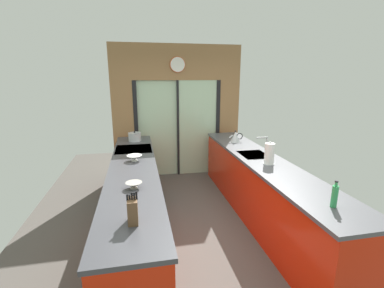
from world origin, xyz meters
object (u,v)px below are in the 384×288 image
at_px(mixing_bowl_far, 134,158).
at_px(knife_block, 133,210).
at_px(mixing_bowl_near, 134,185).
at_px(soap_bottle, 335,196).
at_px(kettle, 235,137).
at_px(paper_towel_roll, 269,154).
at_px(stock_pot, 135,137).
at_px(oven_range, 135,175).

xyz_separation_m(mixing_bowl_far, knife_block, (0.00, -1.67, 0.06)).
relative_size(mixing_bowl_near, soap_bottle, 0.69).
relative_size(kettle, paper_towel_roll, 0.82).
distance_m(stock_pot, paper_towel_roll, 2.48).
relative_size(oven_range, mixing_bowl_near, 5.25).
xyz_separation_m(mixing_bowl_near, mixing_bowl_far, (0.00, 0.97, 0.01)).
bearing_deg(knife_block, oven_range, 90.45).
distance_m(mixing_bowl_far, stock_pot, 1.22).
xyz_separation_m(kettle, paper_towel_roll, (-0.00, -1.29, 0.05)).
relative_size(kettle, soap_bottle, 1.03).
xyz_separation_m(soap_bottle, paper_towel_roll, (-0.00, 1.25, 0.04)).
distance_m(oven_range, mixing_bowl_near, 1.71).
bearing_deg(stock_pot, mixing_bowl_near, -90.00).
distance_m(oven_range, kettle, 1.89).
bearing_deg(mixing_bowl_near, paper_towel_roll, 14.52).
bearing_deg(stock_pot, mixing_bowl_far, -90.00).
bearing_deg(paper_towel_roll, mixing_bowl_near, -165.48).
distance_m(oven_range, paper_towel_roll, 2.23).
bearing_deg(oven_range, soap_bottle, -53.41).
xyz_separation_m(mixing_bowl_far, stock_pot, (-0.00, 1.22, 0.03)).
bearing_deg(mixing_bowl_far, paper_towel_roll, -16.08).
relative_size(mixing_bowl_far, kettle, 0.81).
height_order(mixing_bowl_far, paper_towel_roll, paper_towel_roll).
height_order(mixing_bowl_near, stock_pot, stock_pot).
xyz_separation_m(oven_range, mixing_bowl_far, (0.02, -0.66, 0.51)).
xyz_separation_m(stock_pot, soap_bottle, (1.78, -2.98, 0.03)).
height_order(oven_range, stock_pot, stock_pot).
bearing_deg(mixing_bowl_near, soap_bottle, -23.77).
height_order(mixing_bowl_far, stock_pot, stock_pot).
relative_size(knife_block, kettle, 1.03).
bearing_deg(paper_towel_roll, stock_pot, 135.79).
bearing_deg(oven_range, mixing_bowl_far, -88.41).
bearing_deg(kettle, mixing_bowl_near, -135.43).
bearing_deg(mixing_bowl_far, oven_range, 91.59).
xyz_separation_m(knife_block, soap_bottle, (1.78, -0.09, 0.00)).
distance_m(knife_block, kettle, 3.03).
xyz_separation_m(mixing_bowl_far, paper_towel_roll, (1.78, -0.51, 0.10)).
bearing_deg(stock_pot, paper_towel_roll, -44.21).
height_order(knife_block, stock_pot, knife_block).
height_order(soap_bottle, paper_towel_roll, paper_towel_roll).
bearing_deg(oven_range, knife_block, -89.55).
distance_m(knife_block, soap_bottle, 1.78).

